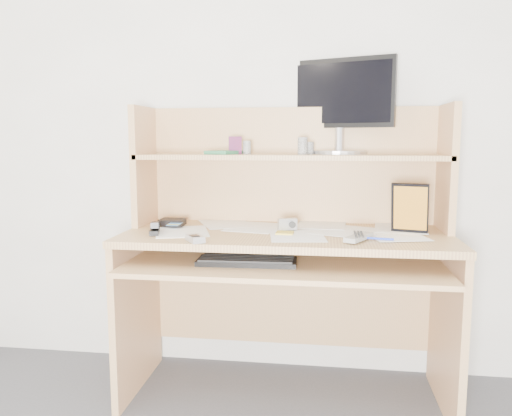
# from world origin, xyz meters

# --- Properties ---
(back_wall) EXTENTS (3.60, 0.04, 2.50)m
(back_wall) POSITION_xyz_m (0.00, 1.80, 1.25)
(back_wall) COLOR white
(back_wall) RESTS_ON floor
(desk) EXTENTS (1.40, 0.70, 1.30)m
(desk) POSITION_xyz_m (0.00, 1.56, 0.69)
(desk) COLOR tan
(desk) RESTS_ON floor
(paper_clutter) EXTENTS (1.32, 0.54, 0.01)m
(paper_clutter) POSITION_xyz_m (0.00, 1.48, 0.75)
(paper_clutter) COLOR white
(paper_clutter) RESTS_ON desk
(keyboard) EXTENTS (0.40, 0.16, 0.03)m
(keyboard) POSITION_xyz_m (-0.14, 1.30, 0.66)
(keyboard) COLOR black
(keyboard) RESTS_ON desk
(tv_remote) EXTENTS (0.13, 0.18, 0.02)m
(tv_remote) POSITION_xyz_m (0.30, 1.33, 0.76)
(tv_remote) COLOR gray
(tv_remote) RESTS_ON paper_clutter
(flip_phone) EXTENTS (0.10, 0.11, 0.02)m
(flip_phone) POSITION_xyz_m (-0.34, 1.22, 0.77)
(flip_phone) COLOR #B8B8BB
(flip_phone) RESTS_ON paper_clutter
(stapler) EXTENTS (0.08, 0.15, 0.04)m
(stapler) POSITION_xyz_m (-0.56, 1.38, 0.78)
(stapler) COLOR black
(stapler) RESTS_ON paper_clutter
(wallet) EXTENTS (0.11, 0.09, 0.03)m
(wallet) POSITION_xyz_m (-0.53, 1.56, 0.77)
(wallet) COLOR black
(wallet) RESTS_ON paper_clutter
(sticky_note_pad) EXTENTS (0.07, 0.07, 0.01)m
(sticky_note_pad) POSITION_xyz_m (-0.00, 1.43, 0.75)
(sticky_note_pad) COLOR #E3EA3D
(sticky_note_pad) RESTS_ON desk
(digital_camera) EXTENTS (0.09, 0.06, 0.05)m
(digital_camera) POSITION_xyz_m (0.00, 1.51, 0.78)
(digital_camera) COLOR #B1B1B4
(digital_camera) RESTS_ON paper_clutter
(game_case) EXTENTS (0.15, 0.06, 0.21)m
(game_case) POSITION_xyz_m (0.52, 1.50, 0.86)
(game_case) COLOR black
(game_case) RESTS_ON paper_clutter
(blue_pen) EXTENTS (0.15, 0.03, 0.01)m
(blue_pen) POSITION_xyz_m (0.36, 1.34, 0.76)
(blue_pen) COLOR blue
(blue_pen) RESTS_ON paper_clutter
(card_box) EXTENTS (0.06, 0.03, 0.08)m
(card_box) POSITION_xyz_m (-0.25, 1.64, 1.12)
(card_box) COLOR maroon
(card_box) RESTS_ON desk
(shelf_book) EXTENTS (0.17, 0.19, 0.02)m
(shelf_book) POSITION_xyz_m (-0.30, 1.63, 1.09)
(shelf_book) COLOR #368852
(shelf_book) RESTS_ON desk
(chip_stack_a) EXTENTS (0.04, 0.04, 0.05)m
(chip_stack_a) POSITION_xyz_m (0.06, 1.67, 1.11)
(chip_stack_a) COLOR black
(chip_stack_a) RESTS_ON desk
(chip_stack_b) EXTENTS (0.04, 0.04, 0.06)m
(chip_stack_b) POSITION_xyz_m (-0.20, 1.65, 1.11)
(chip_stack_b) COLOR white
(chip_stack_b) RESTS_ON desk
(chip_stack_c) EXTENTS (0.05, 0.05, 0.06)m
(chip_stack_c) POSITION_xyz_m (0.09, 1.67, 1.11)
(chip_stack_c) COLOR black
(chip_stack_c) RESTS_ON desk
(chip_stack_d) EXTENTS (0.05, 0.05, 0.08)m
(chip_stack_d) POSITION_xyz_m (0.06, 1.62, 1.12)
(chip_stack_d) COLOR white
(chip_stack_d) RESTS_ON desk
(monitor) EXTENTS (0.49, 0.25, 0.44)m
(monitor) POSITION_xyz_m (0.22, 1.75, 1.31)
(monitor) COLOR #BCBCC1
(monitor) RESTS_ON desk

